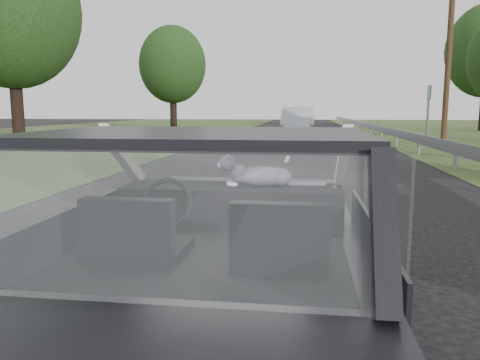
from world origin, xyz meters
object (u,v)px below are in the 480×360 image
(cat, at_px, (262,175))
(utility_pole, at_px, (449,58))
(other_car, at_px, (298,122))
(highway_sign, at_px, (428,115))
(subject_car, at_px, (216,247))

(cat, xyz_separation_m, utility_pole, (6.33, 18.17, 2.66))
(cat, height_order, utility_pole, utility_pole)
(other_car, relative_size, utility_pole, 0.69)
(highway_sign, bearing_deg, cat, -99.92)
(subject_car, bearing_deg, other_car, 89.71)
(subject_car, distance_m, utility_pole, 20.15)
(other_car, relative_size, highway_sign, 1.97)
(utility_pole, bearing_deg, other_car, 139.08)
(other_car, height_order, highway_sign, highway_sign)
(cat, bearing_deg, utility_pole, 60.43)
(cat, relative_size, other_car, 0.11)
(other_car, distance_m, utility_pole, 8.99)
(subject_car, relative_size, highway_sign, 1.54)
(cat, height_order, other_car, other_car)
(other_car, distance_m, highway_sign, 7.87)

